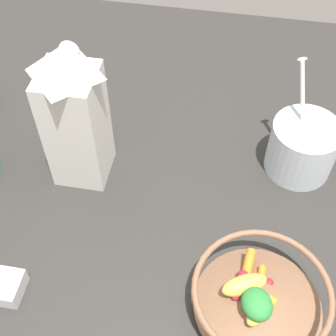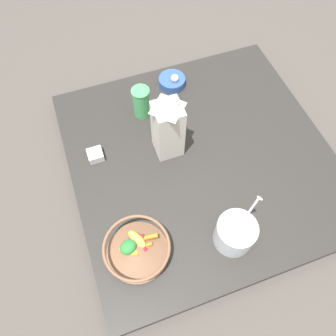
{
  "view_description": "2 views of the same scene",
  "coord_description": "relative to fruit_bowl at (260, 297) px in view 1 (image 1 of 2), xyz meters",
  "views": [
    {
      "loc": [
        -0.18,
        0.64,
        0.76
      ],
      "look_at": [
        -0.09,
        0.13,
        0.12
      ],
      "focal_mm": 50.0,
      "sensor_mm": 36.0,
      "label": 1
    },
    {
      "loc": [
        -0.57,
        0.33,
        1.09
      ],
      "look_at": [
        -0.05,
        0.15,
        0.13
      ],
      "focal_mm": 35.0,
      "sensor_mm": 36.0,
      "label": 2
    }
  ],
  "objects": [
    {
      "name": "ground_plane",
      "position": [
        0.27,
        -0.33,
        -0.09
      ],
      "size": [
        6.0,
        6.0,
        0.0
      ],
      "primitive_type": "plane",
      "color": "#4C4742"
    },
    {
      "name": "countertop",
      "position": [
        0.27,
        -0.33,
        -0.06
      ],
      "size": [
        0.96,
        0.96,
        0.05
      ],
      "color": "#2D2B28",
      "rests_on": "ground_plane"
    },
    {
      "name": "fruit_bowl",
      "position": [
        0.0,
        0.0,
        0.0
      ],
      "size": [
        0.21,
        0.21,
        0.08
      ],
      "color": "brown",
      "rests_on": "countertop"
    },
    {
      "name": "milk_carton",
      "position": [
        0.34,
        -0.22,
        0.1
      ],
      "size": [
        0.1,
        0.1,
        0.29
      ],
      "color": "silver",
      "rests_on": "countertop"
    },
    {
      "name": "yogurt_tub",
      "position": [
        -0.06,
        -0.3,
        0.02
      ],
      "size": [
        0.13,
        0.14,
        0.21
      ],
      "color": "silver",
      "rests_on": "countertop"
    },
    {
      "name": "spice_jar",
      "position": [
        0.39,
        0.04,
        -0.03
      ],
      "size": [
        0.05,
        0.05,
        0.03
      ],
      "color": "silver",
      "rests_on": "countertop"
    }
  ]
}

